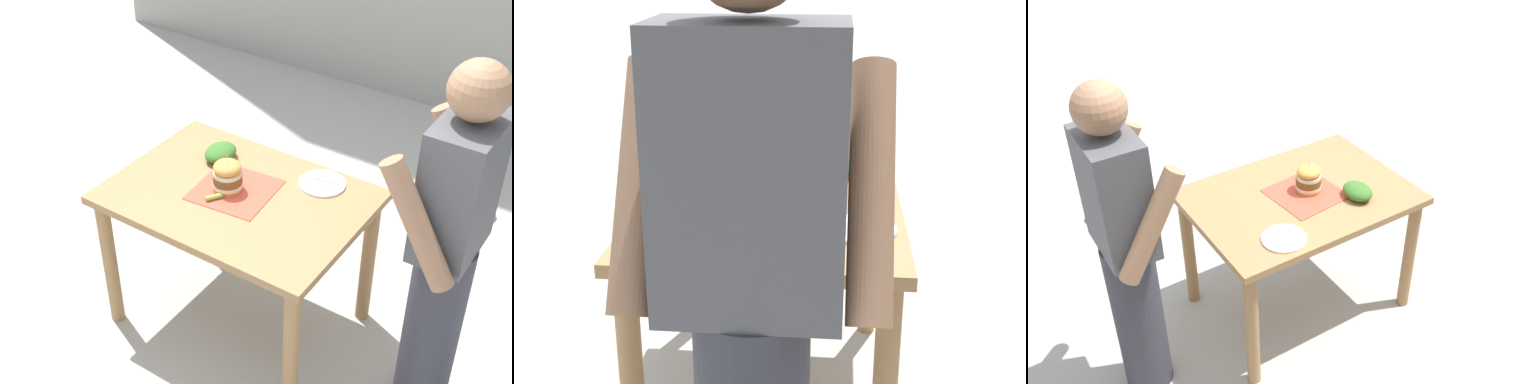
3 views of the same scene
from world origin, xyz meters
The scene contains 8 objects.
ground_plane centered at (0.00, 0.00, 0.00)m, with size 80.00×80.00×0.00m, color #ADAAA3.
patio_table centered at (0.00, 0.00, 0.66)m, with size 0.84×1.16×0.79m.
serving_paper centered at (-0.02, -0.03, 0.79)m, with size 0.35×0.35×0.00m, color #D64C38.
sandwich centered at (0.00, -0.06, 0.87)m, with size 0.14×0.14×0.19m.
pickle_spear centered at (0.10, -0.06, 0.80)m, with size 0.02×0.02×0.08m, color #8EA83D.
side_plate_with_forks centered at (-0.28, 0.28, 0.79)m, with size 0.22×0.22×0.02m.
side_salad centered at (-0.19, -0.24, 0.83)m, with size 0.18×0.14×0.08m, color #386B28.
diner_across_table centered at (-0.04, 0.97, 0.88)m, with size 0.55×0.35×1.69m.
Camera 3 is at (-2.17, 1.51, 2.61)m, focal length 42.00 mm.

